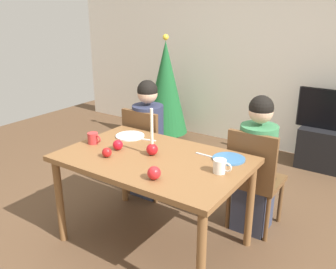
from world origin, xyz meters
TOP-DOWN VIEW (x-y plane):
  - ground_plane at (0.00, 0.00)m, footprint 7.68×7.68m
  - back_wall at (0.00, 2.60)m, footprint 6.40×0.10m
  - dining_table at (0.00, 0.00)m, footprint 1.40×0.90m
  - chair_left at (-0.53, 0.61)m, footprint 0.40×0.40m
  - chair_right at (0.57, 0.61)m, footprint 0.40×0.40m
  - person_left_child at (-0.53, 0.64)m, footprint 0.30×0.30m
  - person_right_child at (0.57, 0.64)m, footprint 0.30×0.30m
  - tv_stand at (0.84, 2.30)m, footprint 0.64×0.40m
  - tv at (0.84, 2.30)m, footprint 0.79×0.05m
  - christmas_tree at (-1.26, 2.01)m, footprint 0.60×0.60m
  - candle_centerpiece at (-0.03, 0.03)m, footprint 0.09×0.09m
  - plate_left at (-0.43, 0.25)m, footprint 0.25×0.25m
  - plate_right at (0.49, 0.28)m, footprint 0.24×0.24m
  - mug_left at (-0.57, -0.04)m, footprint 0.13×0.09m
  - mug_right at (0.53, 0.04)m, footprint 0.13×0.09m
  - fork_left at (-0.27, 0.26)m, footprint 0.18×0.05m
  - fork_right at (0.32, 0.24)m, footprint 0.18×0.02m
  - apple_near_candle at (0.22, -0.29)m, footprint 0.09×0.09m
  - apple_by_left_plate at (-0.32, -0.04)m, footprint 0.08×0.08m
  - apple_by_right_mug at (-0.29, -0.19)m, footprint 0.07×0.07m

SIDE VIEW (x-z plane):
  - ground_plane at x=0.00m, z-range 0.00..0.00m
  - tv_stand at x=0.84m, z-range 0.00..0.48m
  - chair_left at x=-0.53m, z-range 0.06..0.96m
  - chair_right at x=0.57m, z-range 0.06..0.96m
  - person_left_child at x=-0.53m, z-range -0.02..1.16m
  - person_right_child at x=0.57m, z-range -0.02..1.16m
  - dining_table at x=0.00m, z-range 0.29..1.04m
  - tv at x=0.84m, z-range 0.48..0.94m
  - fork_left at x=-0.27m, z-range 0.75..0.76m
  - fork_right at x=0.32m, z-range 0.75..0.76m
  - plate_left at x=-0.43m, z-range 0.75..0.76m
  - plate_right at x=0.49m, z-range 0.75..0.76m
  - christmas_tree at x=-1.26m, z-range 0.03..1.51m
  - apple_by_right_mug at x=-0.29m, z-range 0.75..0.82m
  - apple_by_left_plate at x=-0.32m, z-range 0.75..0.83m
  - apple_near_candle at x=0.22m, z-range 0.75..0.84m
  - mug_left at x=-0.57m, z-range 0.75..0.84m
  - mug_right at x=0.53m, z-range 0.75..0.84m
  - candle_centerpiece at x=-0.03m, z-range 0.64..1.00m
  - back_wall at x=0.00m, z-range 0.00..2.60m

